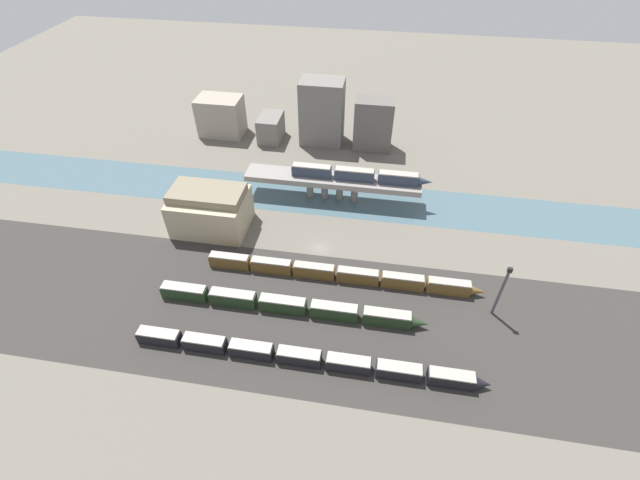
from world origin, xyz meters
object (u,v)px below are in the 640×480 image
object	(u,v)px
train_on_bridge	(359,175)
train_yard_far	(340,274)
warehouse_building	(210,209)
train_yard_near	(305,358)
signal_tower	(501,291)
train_yard_mid	(288,305)

from	to	relation	value
train_on_bridge	train_yard_far	xyz separation A→B (m)	(-1.26, -34.55, -7.74)
warehouse_building	train_yard_near	bearing A→B (deg)	-48.99
signal_tower	train_yard_near	bearing A→B (deg)	-154.11
train_yard_near	signal_tower	bearing A→B (deg)	25.89
train_yard_near	warehouse_building	distance (m)	54.01
train_yard_near	warehouse_building	bearing A→B (deg)	131.01
train_yard_mid	signal_tower	size ratio (longest dim) A/B	4.18
warehouse_building	signal_tower	size ratio (longest dim) A/B	1.35
train_yard_near	signal_tower	size ratio (longest dim) A/B	4.97
train_yard_near	train_yard_mid	xyz separation A→B (m)	(-6.59, 13.27, 0.23)
train_yard_mid	signal_tower	world-z (taller)	signal_tower
train_yard_near	train_yard_far	bearing A→B (deg)	80.27
train_yard_far	warehouse_building	bearing A→B (deg)	159.08
train_yard_near	train_yard_mid	world-z (taller)	train_yard_mid
train_yard_near	train_yard_far	world-z (taller)	train_yard_far
train_yard_near	signal_tower	world-z (taller)	signal_tower
train_on_bridge	train_yard_far	world-z (taller)	train_on_bridge
signal_tower	warehouse_building	bearing A→B (deg)	165.29
warehouse_building	signal_tower	bearing A→B (deg)	-14.71
train_on_bridge	train_yard_mid	world-z (taller)	train_on_bridge
train_on_bridge	train_yard_far	size ratio (longest dim) A/B	0.60
train_on_bridge	warehouse_building	size ratio (longest dim) A/B	2.05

